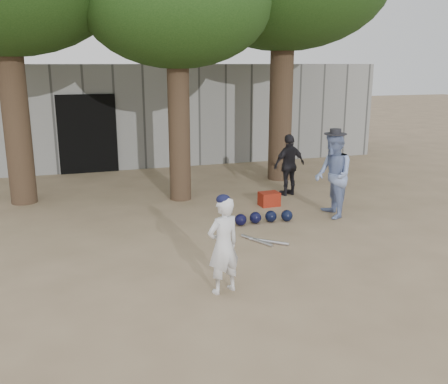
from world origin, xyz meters
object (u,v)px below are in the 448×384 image
object	(u,v)px
boy_player	(223,245)
spectator_dark	(289,165)
spectator_blue	(333,175)
red_bag	(269,199)

from	to	relation	value
boy_player	spectator_dark	size ratio (longest dim) A/B	0.93
spectator_blue	red_bag	distance (m)	1.60
spectator_blue	red_bag	xyz separation A→B (m)	(-0.88, 1.14, -0.71)
boy_player	red_bag	bearing A→B (deg)	-138.23
spectator_blue	spectator_dark	size ratio (longest dim) A/B	1.19
spectator_blue	spectator_dark	xyz separation A→B (m)	(-0.07, 1.86, -0.14)
spectator_dark	red_bag	world-z (taller)	spectator_dark
boy_player	spectator_dark	bearing A→B (deg)	-141.55
red_bag	boy_player	bearing A→B (deg)	-121.34
spectator_blue	spectator_dark	world-z (taller)	spectator_blue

